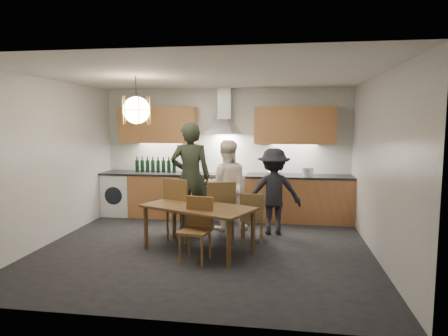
# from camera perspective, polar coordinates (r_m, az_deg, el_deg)

# --- Properties ---
(ground) EXTENTS (5.00, 5.00, 0.00)m
(ground) POSITION_cam_1_polar(r_m,az_deg,el_deg) (6.24, -2.78, -11.40)
(ground) COLOR black
(ground) RESTS_ON ground
(room_shell) EXTENTS (5.02, 4.52, 2.61)m
(room_shell) POSITION_cam_1_polar(r_m,az_deg,el_deg) (5.94, -2.88, 4.46)
(room_shell) COLOR white
(room_shell) RESTS_ON ground
(counter_run) EXTENTS (5.00, 0.62, 0.90)m
(counter_run) POSITION_cam_1_polar(r_m,az_deg,el_deg) (7.99, 0.12, -4.04)
(counter_run) COLOR #BF7D49
(counter_run) RESTS_ON ground
(range_stove) EXTENTS (0.90, 0.60, 0.92)m
(range_stove) POSITION_cam_1_polar(r_m,az_deg,el_deg) (7.99, -0.05, -4.10)
(range_stove) COLOR silver
(range_stove) RESTS_ON ground
(wall_fixtures) EXTENTS (4.30, 0.54, 1.10)m
(wall_fixtures) POSITION_cam_1_polar(r_m,az_deg,el_deg) (7.97, 0.08, 6.22)
(wall_fixtures) COLOR tan
(wall_fixtures) RESTS_ON ground
(pendant_lamp) EXTENTS (0.43, 0.43, 0.70)m
(pendant_lamp) POSITION_cam_1_polar(r_m,az_deg,el_deg) (6.12, -12.40, 8.06)
(pendant_lamp) COLOR black
(pendant_lamp) RESTS_ON ground
(dining_table) EXTENTS (1.82, 1.41, 0.69)m
(dining_table) POSITION_cam_1_polar(r_m,az_deg,el_deg) (5.96, -3.71, -6.20)
(dining_table) COLOR brown
(dining_table) RESTS_ON ground
(chair_back_left) EXTENTS (0.62, 0.62, 1.03)m
(chair_back_left) POSITION_cam_1_polar(r_m,az_deg,el_deg) (6.53, -6.32, -5.25)
(chair_back_left) COLOR brown
(chair_back_left) RESTS_ON ground
(chair_back_mid) EXTENTS (0.54, 0.54, 1.00)m
(chair_back_mid) POSITION_cam_1_polar(r_m,az_deg,el_deg) (6.38, -0.43, -5.68)
(chair_back_mid) COLOR brown
(chair_back_mid) RESTS_ON ground
(chair_back_right) EXTENTS (0.37, 0.37, 0.81)m
(chair_back_right) POSITION_cam_1_polar(r_m,az_deg,el_deg) (6.38, 4.03, -6.65)
(chair_back_right) COLOR brown
(chair_back_right) RESTS_ON ground
(chair_front) EXTENTS (0.46, 0.46, 0.88)m
(chair_front) POSITION_cam_1_polar(r_m,az_deg,el_deg) (5.64, -3.86, -8.02)
(chair_front) COLOR brown
(chair_front) RESTS_ON ground
(person_left) EXTENTS (0.76, 0.55, 1.92)m
(person_left) POSITION_cam_1_polar(r_m,az_deg,el_deg) (7.01, -4.80, -1.35)
(person_left) COLOR black
(person_left) RESTS_ON ground
(person_mid) EXTENTS (0.86, 0.72, 1.61)m
(person_mid) POSITION_cam_1_polar(r_m,az_deg,el_deg) (7.12, 0.33, -2.47)
(person_mid) COLOR white
(person_mid) RESTS_ON ground
(person_right) EXTENTS (1.03, 0.68, 1.48)m
(person_right) POSITION_cam_1_polar(r_m,az_deg,el_deg) (6.90, 7.09, -3.34)
(person_right) COLOR black
(person_right) RESTS_ON ground
(mixing_bowl) EXTENTS (0.37, 0.37, 0.07)m
(mixing_bowl) POSITION_cam_1_polar(r_m,az_deg,el_deg) (7.83, 7.18, -0.73)
(mixing_bowl) COLOR #A8A8AB
(mixing_bowl) RESTS_ON counter_run
(stock_pot) EXTENTS (0.26, 0.26, 0.15)m
(stock_pot) POSITION_cam_1_polar(r_m,az_deg,el_deg) (7.79, 11.87, -0.55)
(stock_pot) COLOR silver
(stock_pot) RESTS_ON counter_run
(wine_bottles) EXTENTS (0.86, 0.08, 0.32)m
(wine_bottles) POSITION_cam_1_polar(r_m,az_deg,el_deg) (8.27, -9.76, 0.49)
(wine_bottles) COLOR black
(wine_bottles) RESTS_ON counter_run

